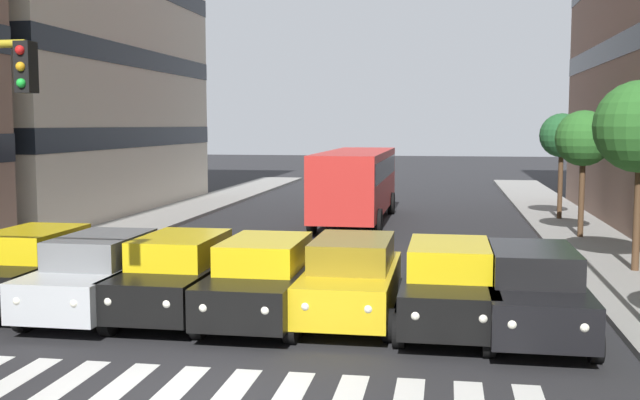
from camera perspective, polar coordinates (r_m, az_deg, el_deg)
ground_plane at (r=11.90m, az=-9.28°, el=-14.52°), size 180.00×180.00×0.00m
crosswalk_markings at (r=11.90m, az=-9.28°, el=-14.51°), size 10.35×2.80×0.01m
car_0 at (r=15.26m, az=15.78°, el=-6.67°), size 2.02×4.44×1.72m
car_1 at (r=15.47m, az=9.70°, el=-6.37°), size 2.02×4.44×1.72m
car_2 at (r=15.92m, az=2.41°, el=-5.94°), size 2.02×4.44×1.72m
car_3 at (r=15.85m, az=-4.29°, el=-6.01°), size 2.02×4.44×1.72m
car_4 at (r=16.57m, az=-10.61°, el=-5.58°), size 2.02×4.44×1.72m
car_5 at (r=17.01m, az=-16.33°, el=-5.42°), size 2.02×4.44×1.72m
car_6 at (r=18.39m, az=-20.97°, el=-4.74°), size 2.02×4.44×1.72m
bus_behind_traffic at (r=31.78m, az=2.77°, el=1.65°), size 2.78×10.50×3.00m
street_lamp_left at (r=16.07m, az=22.50°, el=6.16°), size 2.50×0.28×6.91m
street_tree_2 at (r=28.10m, az=19.27°, el=4.36°), size 1.96×1.96×4.46m
street_tree_3 at (r=33.30m, az=17.79°, el=4.61°), size 1.84×1.84×4.43m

